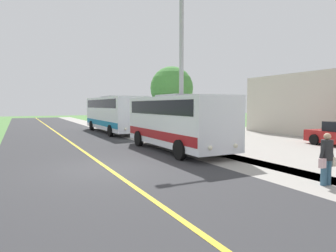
% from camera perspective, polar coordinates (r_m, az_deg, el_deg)
% --- Properties ---
extents(ground_plane, '(120.00, 120.00, 0.00)m').
position_cam_1_polar(ground_plane, '(11.42, -11.88, -8.15)').
color(ground_plane, '#548442').
extents(road_surface, '(8.00, 100.00, 0.01)m').
position_cam_1_polar(road_surface, '(11.42, -11.88, -8.13)').
color(road_surface, '#333335').
rests_on(road_surface, ground).
extents(sidewalk, '(2.40, 100.00, 0.01)m').
position_cam_1_polar(sidewalk, '(13.73, 9.64, -6.04)').
color(sidewalk, '#9E9991').
rests_on(sidewalk, ground).
extents(road_centre_line, '(0.16, 100.00, 0.00)m').
position_cam_1_polar(road_centre_line, '(11.42, -11.88, -8.11)').
color(road_centre_line, gold).
rests_on(road_centre_line, ground).
extents(shuttle_bus_front, '(2.63, 7.96, 2.97)m').
position_cam_1_polar(shuttle_bus_front, '(15.33, 1.71, 1.21)').
color(shuttle_bus_front, white).
rests_on(shuttle_bus_front, ground).
extents(transit_bus_rear, '(2.63, 10.42, 3.21)m').
position_cam_1_polar(transit_bus_rear, '(25.97, -10.79, 2.61)').
color(transit_bus_rear, white).
rests_on(transit_bus_rear, ground).
extents(pedestrian_with_bags, '(0.72, 0.34, 1.58)m').
position_cam_1_polar(pedestrian_with_bags, '(9.95, 28.83, -5.47)').
color(pedestrian_with_bags, '#335972').
rests_on(pedestrian_with_bags, ground).
extents(street_light_pole, '(1.97, 0.24, 8.30)m').
position_cam_1_polar(street_light_pole, '(15.98, 2.29, 11.86)').
color(street_light_pole, '#9E9EA3').
rests_on(street_light_pole, ground).
extents(tree_curbside, '(3.23, 3.23, 5.32)m').
position_cam_1_polar(tree_curbside, '(21.98, 0.73, 7.44)').
color(tree_curbside, '#4C3826').
rests_on(tree_curbside, ground).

